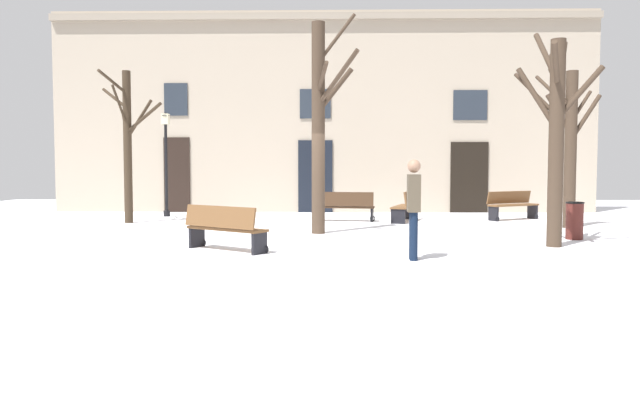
{
  "coord_description": "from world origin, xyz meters",
  "views": [
    {
      "loc": [
        0.31,
        -13.57,
        1.66
      ],
      "look_at": [
        0.0,
        1.56,
        0.81
      ],
      "focal_mm": 32.48,
      "sensor_mm": 36.0,
      "label": 1
    }
  ],
  "objects": [
    {
      "name": "bench_facing_shops",
      "position": [
        2.58,
        4.21,
        0.48
      ],
      "size": [
        1.04,
        1.89,
        0.95
      ],
      "rotation": [
        0.0,
        0.0,
        4.4
      ],
      "color": "brown",
      "rests_on": "ground"
    },
    {
      "name": "litter_bin",
      "position": [
        5.92,
        -0.16,
        0.44
      ],
      "size": [
        0.41,
        0.41,
        0.87
      ],
      "color": "#4C1E19",
      "rests_on": "ground"
    },
    {
      "name": "building_facade",
      "position": [
        0.01,
        8.0,
        3.75
      ],
      "size": [
        20.04,
        0.6,
        7.39
      ],
      "color": "tan",
      "rests_on": "ground"
    },
    {
      "name": "person_near_bench",
      "position": [
        1.77,
        -3.22,
        1.01
      ],
      "size": [
        0.24,
        0.39,
        1.8
      ],
      "rotation": [
        0.0,
        0.0,
        4.66
      ],
      "color": "black",
      "rests_on": "ground"
    },
    {
      "name": "tree_foreground",
      "position": [
        4.97,
        -1.38,
        2.45
      ],
      "size": [
        1.73,
        2.04,
        4.65
      ],
      "color": "#423326",
      "rests_on": "ground"
    },
    {
      "name": "bench_near_center_tree",
      "position": [
        -1.82,
        -2.19,
        0.47
      ],
      "size": [
        1.79,
        1.41,
        0.91
      ],
      "rotation": [
        0.0,
        0.0,
        2.56
      ],
      "color": "brown",
      "rests_on": "ground"
    },
    {
      "name": "bench_far_corner",
      "position": [
        6.04,
        4.85,
        0.48
      ],
      "size": [
        1.83,
        1.3,
        0.91
      ],
      "rotation": [
        0.0,
        0.0,
        0.51
      ],
      "color": "brown",
      "rests_on": "ground"
    },
    {
      "name": "ground_plane",
      "position": [
        0.0,
        0.0,
        0.0
      ],
      "size": [
        32.07,
        32.07,
        0.0
      ],
      "primitive_type": "plane",
      "color": "white"
    },
    {
      "name": "tree_right_of_center",
      "position": [
        6.83,
        2.43,
        2.31
      ],
      "size": [
        1.69,
        1.42,
        4.32
      ],
      "color": "#423326",
      "rests_on": "ground"
    },
    {
      "name": "tree_left_of_center",
      "position": [
        0.01,
        0.89,
        2.75
      ],
      "size": [
        1.16,
        1.25,
        5.46
      ],
      "color": "#423326",
      "rests_on": "ground"
    },
    {
      "name": "tree_center",
      "position": [
        -5.77,
        3.56,
        2.46
      ],
      "size": [
        2.24,
        1.89,
        4.51
      ],
      "color": "#382B1E",
      "rests_on": "ground"
    },
    {
      "name": "streetlamp",
      "position": [
        -5.3,
        5.9,
        2.17
      ],
      "size": [
        0.3,
        0.3,
        3.54
      ],
      "color": "black",
      "rests_on": "ground"
    },
    {
      "name": "bench_by_litter_bin",
      "position": [
        0.76,
        4.21,
        0.46
      ],
      "size": [
        1.78,
        0.75,
        0.92
      ],
      "rotation": [
        0.0,
        0.0,
        2.98
      ],
      "color": "#3D2819",
      "rests_on": "ground"
    }
  ]
}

